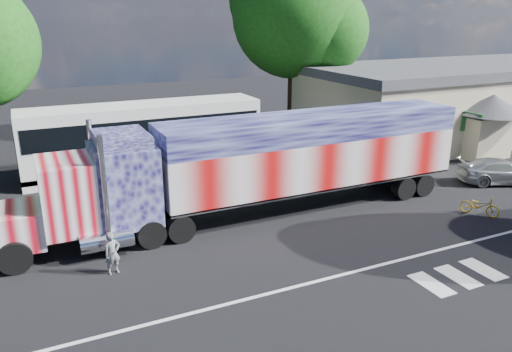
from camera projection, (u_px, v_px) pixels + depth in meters
name	position (u px, v px, depth m)	size (l,w,h in m)	color
ground	(288.00, 243.00, 19.63)	(100.00, 100.00, 0.00)	black
lane_markings	(385.00, 277.00, 17.08)	(30.00, 2.67, 0.01)	silver
semi_truck	(259.00, 164.00, 21.66)	(21.87, 3.45, 4.66)	black
coach_bus	(144.00, 137.00, 28.20)	(13.20, 3.07, 3.84)	white
hall_building	(457.00, 100.00, 36.25)	(22.40, 12.80, 5.20)	#C7B795
parked_car	(501.00, 171.00, 26.43)	(1.82, 4.48, 1.30)	#9DA0A2
woman	(112.00, 253.00, 17.14)	(0.55, 0.36, 1.52)	slate
bicycle	(480.00, 206.00, 22.25)	(0.59, 1.68, 0.88)	gold
tree_ne_a	(296.00, 16.00, 35.38)	(9.31, 8.86, 12.93)	black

